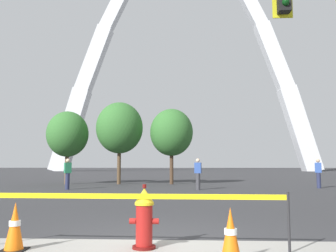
# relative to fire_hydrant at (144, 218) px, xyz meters

# --- Properties ---
(ground_plane) EXTENTS (240.00, 240.00, 0.00)m
(ground_plane) POSITION_rel_fire_hydrant_xyz_m (0.13, 0.58, -0.47)
(ground_plane) COLOR #333335
(fire_hydrant) EXTENTS (0.46, 0.48, 0.99)m
(fire_hydrant) POSITION_rel_fire_hydrant_xyz_m (0.00, 0.00, 0.00)
(fire_hydrant) COLOR #5E0F0D
(fire_hydrant) RESTS_ON ground
(caution_tape_barrier) EXTENTS (4.77, 0.18, 0.89)m
(caution_tape_barrier) POSITION_rel_fire_hydrant_xyz_m (-0.20, -0.12, 0.14)
(caution_tape_barrier) COLOR #232326
(caution_tape_barrier) RESTS_ON ground
(traffic_cone_by_hydrant) EXTENTS (0.36, 0.36, 0.73)m
(traffic_cone_by_hydrant) POSITION_rel_fire_hydrant_xyz_m (-1.94, -0.25, -0.11)
(traffic_cone_by_hydrant) COLOR black
(traffic_cone_by_hydrant) RESTS_ON ground
(traffic_cone_mid_sidewalk) EXTENTS (0.36, 0.36, 0.73)m
(traffic_cone_mid_sidewalk) POSITION_rel_fire_hydrant_xyz_m (1.24, -0.77, -0.11)
(traffic_cone_mid_sidewalk) COLOR black
(traffic_cone_mid_sidewalk) RESTS_ON ground
(monument_arch) EXTENTS (50.27, 3.05, 47.26)m
(monument_arch) POSITION_rel_fire_hydrant_xyz_m (0.13, 61.78, 20.16)
(monument_arch) COLOR silver
(monument_arch) RESTS_ON ground
(tree_far_left) EXTENTS (2.74, 2.74, 4.80)m
(tree_far_left) POSITION_rel_fire_hydrant_xyz_m (-7.20, 17.80, 2.81)
(tree_far_left) COLOR brown
(tree_far_left) RESTS_ON ground
(tree_left_mid) EXTENTS (3.08, 3.08, 5.39)m
(tree_left_mid) POSITION_rel_fire_hydrant_xyz_m (-3.74, 17.88, 3.22)
(tree_left_mid) COLOR brown
(tree_left_mid) RESTS_ON ground
(tree_center_left) EXTENTS (2.83, 2.83, 4.96)m
(tree_center_left) POSITION_rel_fire_hydrant_xyz_m (-0.30, 18.08, 2.92)
(tree_center_left) COLOR #473323
(tree_center_left) RESTS_ON ground
(pedestrian_walking_left) EXTENTS (0.39, 0.31, 1.59)m
(pedestrian_walking_left) POSITION_rel_fire_hydrant_xyz_m (7.86, 14.51, 0.35)
(pedestrian_walking_left) COLOR #232847
(pedestrian_walking_left) RESTS_ON ground
(pedestrian_standing_center) EXTENTS (0.38, 0.27, 1.59)m
(pedestrian_standing_center) POSITION_rel_fire_hydrant_xyz_m (1.26, 12.94, 0.35)
(pedestrian_standing_center) COLOR #38383D
(pedestrian_standing_center) RESTS_ON ground
(pedestrian_walking_right) EXTENTS (0.39, 0.36, 1.59)m
(pedestrian_walking_right) POSITION_rel_fire_hydrant_xyz_m (-5.48, 12.86, 0.35)
(pedestrian_walking_right) COLOR #232847
(pedestrian_walking_right) RESTS_ON ground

